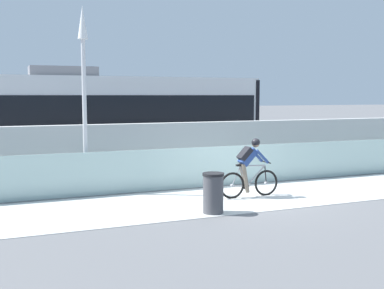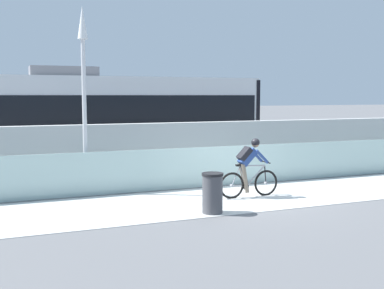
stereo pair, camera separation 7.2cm
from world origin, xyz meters
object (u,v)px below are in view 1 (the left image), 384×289
at_px(cyclist_on_bike, 249,168).
at_px(trash_bin, 213,193).
at_px(tram, 117,118).
at_px(lamp_post_antenna, 84,76).

xyz_separation_m(cyclist_on_bike, trash_bin, (-1.65, -1.25, -0.32)).
xyz_separation_m(tram, lamp_post_antenna, (-2.02, -4.70, 1.40)).
height_order(tram, cyclist_on_bike, tram).
bearing_deg(lamp_post_antenna, tram, 66.77).
distance_m(tram, trash_bin, 8.23).
relative_size(tram, cyclist_on_bike, 6.25).
bearing_deg(trash_bin, tram, 92.51).
relative_size(cyclist_on_bike, lamp_post_antenna, 0.34).
bearing_deg(lamp_post_antenna, trash_bin, -55.09).
height_order(tram, lamp_post_antenna, lamp_post_antenna).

